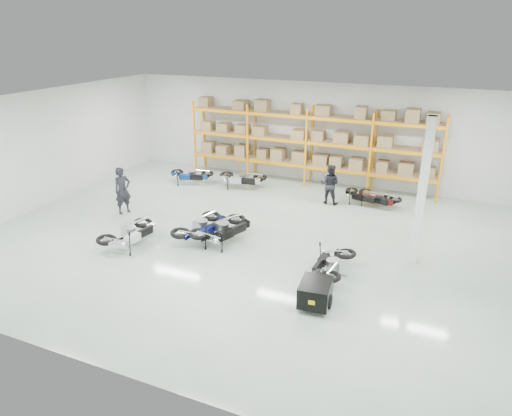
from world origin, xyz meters
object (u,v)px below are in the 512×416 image
at_px(trailer, 315,293).
at_px(moto_back_d, 378,195).
at_px(person_back, 330,184).
at_px(moto_black_far_left, 223,226).
at_px(moto_touring_right, 331,260).
at_px(moto_silver_left, 130,230).
at_px(person_left, 123,191).
at_px(moto_back_c, 364,193).
at_px(moto_blue_centre, 202,223).
at_px(moto_back_a, 191,172).
at_px(moto_back_b, 242,176).

relative_size(trailer, moto_back_d, 1.05).
bearing_deg(person_back, trailer, 102.48).
xyz_separation_m(moto_black_far_left, moto_touring_right, (3.87, -0.83, -0.07)).
bearing_deg(moto_silver_left, moto_black_far_left, -142.92).
relative_size(moto_back_d, person_left, 0.87).
height_order(trailer, moto_back_d, moto_back_d).
xyz_separation_m(moto_touring_right, moto_back_d, (0.33, 6.18, -0.06)).
bearing_deg(moto_back_c, moto_silver_left, 151.42).
relative_size(moto_silver_left, moto_back_c, 1.22).
xyz_separation_m(moto_silver_left, moto_black_far_left, (2.69, 1.42, 0.03)).
xyz_separation_m(moto_blue_centre, moto_back_c, (4.41, 5.44, -0.14)).
bearing_deg(moto_back_a, moto_silver_left, 179.08).
xyz_separation_m(moto_blue_centre, moto_back_a, (-3.41, 4.99, -0.08)).
height_order(trailer, person_back, person_back).
bearing_deg(moto_blue_centre, moto_back_d, -124.29).
bearing_deg(moto_touring_right, moto_back_a, 148.54).
xyz_separation_m(moto_back_a, person_left, (-0.57, -4.07, 0.38)).
relative_size(moto_silver_left, moto_back_b, 1.02).
xyz_separation_m(moto_black_far_left, trailer, (3.87, -2.42, -0.21)).
distance_m(person_left, person_back, 8.15).
xyz_separation_m(trailer, moto_back_a, (-8.02, 7.33, 0.13)).
height_order(moto_touring_right, moto_back_a, moto_touring_right).
height_order(moto_blue_centre, moto_back_a, moto_blue_centre).
height_order(moto_black_far_left, moto_back_d, moto_black_far_left).
relative_size(moto_back_b, person_left, 1.02).
bearing_deg(moto_touring_right, moto_back_b, 136.71).
bearing_deg(moto_back_a, moto_black_far_left, -153.73).
bearing_deg(person_left, moto_back_b, -10.22).
bearing_deg(moto_back_a, moto_back_b, -95.09).
height_order(moto_blue_centre, moto_black_far_left, moto_black_far_left).
bearing_deg(person_left, moto_blue_centre, -79.53).
xyz_separation_m(moto_black_far_left, moto_back_b, (-1.75, 5.29, -0.05)).
relative_size(moto_black_far_left, moto_back_b, 1.08).
bearing_deg(moto_blue_centre, person_left, -5.12).
relative_size(moto_touring_right, trailer, 1.08).
xyz_separation_m(trailer, moto_back_c, (-0.20, 7.78, 0.07)).
bearing_deg(moto_back_b, moto_touring_right, -146.84).
distance_m(moto_silver_left, person_back, 8.10).
bearing_deg(moto_silver_left, moto_touring_right, -165.60).
height_order(moto_touring_right, moto_back_d, moto_touring_right).
bearing_deg(moto_silver_left, moto_back_d, -126.24).
relative_size(moto_blue_centre, moto_back_a, 1.15).
bearing_deg(moto_silver_left, moto_blue_centre, -136.18).
bearing_deg(moto_back_c, moto_blue_centre, 155.51).
distance_m(moto_back_c, person_left, 9.54).
distance_m(moto_black_far_left, moto_touring_right, 3.96).
xyz_separation_m(moto_back_b, moto_back_d, (5.95, 0.07, -0.08)).
height_order(moto_back_c, moto_back_d, moto_back_d).
relative_size(moto_silver_left, person_left, 1.04).
xyz_separation_m(moto_touring_right, trailer, (0.00, -1.60, -0.15)).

